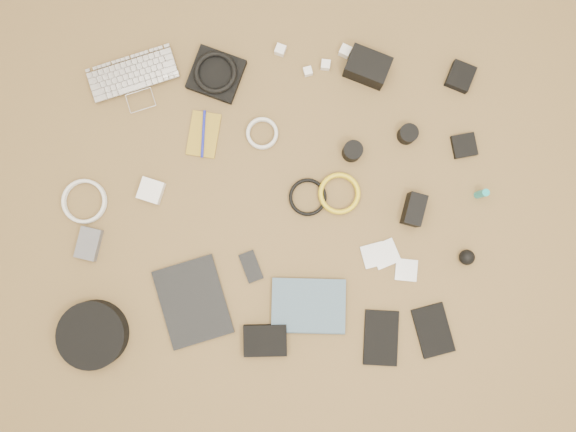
{
  "coord_description": "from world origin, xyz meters",
  "views": [
    {
      "loc": [
        0.04,
        -0.14,
        1.87
      ],
      "look_at": [
        0.04,
        -0.04,
        0.02
      ],
      "focal_mm": 35.0,
      "sensor_mm": 36.0,
      "label": 1
    }
  ],
  "objects_px": {
    "dslr_camera": "(367,67)",
    "tablet": "(193,302)",
    "laptop": "(137,86)",
    "paperback": "(308,334)",
    "phone": "(251,267)",
    "headphone_case": "(93,335)"
  },
  "relations": [
    {
      "from": "laptop",
      "to": "phone",
      "type": "height_order",
      "value": "laptop"
    },
    {
      "from": "tablet",
      "to": "phone",
      "type": "relative_size",
      "value": 2.67
    },
    {
      "from": "dslr_camera",
      "to": "tablet",
      "type": "height_order",
      "value": "dslr_camera"
    },
    {
      "from": "laptop",
      "to": "tablet",
      "type": "xyz_separation_m",
      "value": [
        0.21,
        -0.72,
        -0.01
      ]
    },
    {
      "from": "dslr_camera",
      "to": "tablet",
      "type": "xyz_separation_m",
      "value": [
        -0.56,
        -0.79,
        -0.03
      ]
    },
    {
      "from": "dslr_camera",
      "to": "tablet",
      "type": "bearing_deg",
      "value": -104.83
    },
    {
      "from": "tablet",
      "to": "headphone_case",
      "type": "relative_size",
      "value": 1.22
    },
    {
      "from": "headphone_case",
      "to": "paperback",
      "type": "bearing_deg",
      "value": 1.1
    },
    {
      "from": "laptop",
      "to": "paperback",
      "type": "relative_size",
      "value": 1.23
    },
    {
      "from": "tablet",
      "to": "laptop",
      "type": "bearing_deg",
      "value": 88.33
    },
    {
      "from": "laptop",
      "to": "phone",
      "type": "distance_m",
      "value": 0.72
    },
    {
      "from": "headphone_case",
      "to": "tablet",
      "type": "bearing_deg",
      "value": 18.9
    },
    {
      "from": "laptop",
      "to": "paperback",
      "type": "bearing_deg",
      "value": -72.97
    },
    {
      "from": "paperback",
      "to": "laptop",
      "type": "bearing_deg",
      "value": 36.19
    },
    {
      "from": "dslr_camera",
      "to": "headphone_case",
      "type": "xyz_separation_m",
      "value": [
        -0.88,
        -0.9,
        -0.01
      ]
    },
    {
      "from": "phone",
      "to": "headphone_case",
      "type": "bearing_deg",
      "value": -177.81
    },
    {
      "from": "laptop",
      "to": "dslr_camera",
      "type": "relative_size",
      "value": 2.16
    },
    {
      "from": "paperback",
      "to": "phone",
      "type": "bearing_deg",
      "value": 42.01
    },
    {
      "from": "laptop",
      "to": "paperback",
      "type": "xyz_separation_m",
      "value": [
        0.59,
        -0.81,
        0.0
      ]
    },
    {
      "from": "laptop",
      "to": "dslr_camera",
      "type": "distance_m",
      "value": 0.77
    },
    {
      "from": "tablet",
      "to": "phone",
      "type": "height_order",
      "value": "tablet"
    },
    {
      "from": "laptop",
      "to": "dslr_camera",
      "type": "height_order",
      "value": "dslr_camera"
    }
  ]
}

